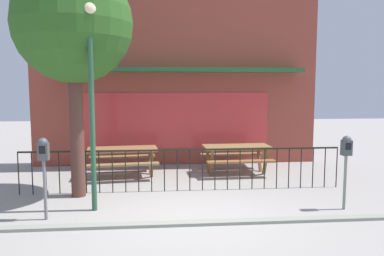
% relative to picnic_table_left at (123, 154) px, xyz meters
% --- Properties ---
extents(ground, '(40.00, 40.00, 0.00)m').
position_rel_picnic_table_left_xyz_m(ground, '(1.51, -3.08, -0.61)').
color(ground, '#9A948F').
extents(pub_storefront, '(8.66, 1.29, 5.74)m').
position_rel_picnic_table_left_xyz_m(pub_storefront, '(1.51, 1.78, 2.24)').
color(pub_storefront, '#5B2919').
rests_on(pub_storefront, ground).
extents(patio_fence_front, '(7.30, 0.04, 0.97)m').
position_rel_picnic_table_left_xyz_m(patio_fence_front, '(1.51, -1.47, 0.05)').
color(patio_fence_front, black).
rests_on(patio_fence_front, ground).
extents(picnic_table_left, '(1.93, 1.54, 0.79)m').
position_rel_picnic_table_left_xyz_m(picnic_table_left, '(0.00, 0.00, 0.00)').
color(picnic_table_left, brown).
rests_on(picnic_table_left, ground).
extents(picnic_table_right, '(1.85, 1.42, 0.79)m').
position_rel_picnic_table_left_xyz_m(picnic_table_right, '(3.06, 0.13, 0.00)').
color(picnic_table_right, olive).
rests_on(picnic_table_right, ground).
extents(parking_meter_near, '(0.18, 0.17, 1.48)m').
position_rel_picnic_table_left_xyz_m(parking_meter_near, '(-1.08, -3.13, 0.53)').
color(parking_meter_near, slate).
rests_on(parking_meter_near, ground).
extents(parking_meter_far, '(0.18, 0.17, 1.45)m').
position_rel_picnic_table_left_xyz_m(parking_meter_far, '(4.54, -3.05, 0.51)').
color(parking_meter_far, slate).
rests_on(parking_meter_far, ground).
extents(street_tree, '(2.47, 2.47, 4.91)m').
position_rel_picnic_table_left_xyz_m(street_tree, '(-0.80, -1.68, 3.03)').
color(street_tree, brown).
rests_on(street_tree, ground).
extents(street_lamp, '(0.28, 0.28, 3.91)m').
position_rel_picnic_table_left_xyz_m(street_lamp, '(-0.29, -2.68, 1.95)').
color(street_lamp, '#285138').
rests_on(street_lamp, ground).
extents(curb_edge, '(12.12, 0.20, 0.11)m').
position_rel_picnic_table_left_xyz_m(curb_edge, '(1.51, -3.62, -0.61)').
color(curb_edge, gray).
rests_on(curb_edge, ground).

